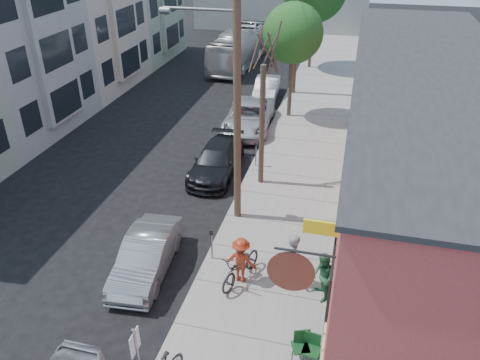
% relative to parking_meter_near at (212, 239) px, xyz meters
% --- Properties ---
extents(ground, '(120.00, 120.00, 0.00)m').
position_rel_parking_meter_near_xyz_m(ground, '(-2.25, -1.20, -0.98)').
color(ground, black).
extents(sidewalk, '(4.50, 58.00, 0.15)m').
position_rel_parking_meter_near_xyz_m(sidewalk, '(2.00, 9.80, -0.91)').
color(sidewalk, gray).
rests_on(sidewalk, ground).
extents(cafe_building, '(6.60, 20.20, 6.61)m').
position_rel_parking_meter_near_xyz_m(cafe_building, '(6.74, 3.79, 2.32)').
color(cafe_building, '#BA4845').
rests_on(cafe_building, ground).
extents(apartment_row, '(6.30, 32.00, 9.00)m').
position_rel_parking_meter_near_xyz_m(apartment_row, '(-14.10, 12.80, 3.52)').
color(apartment_row, '#98A78D').
rests_on(apartment_row, ground).
extents(parking_meter_near, '(0.14, 0.14, 1.24)m').
position_rel_parking_meter_near_xyz_m(parking_meter_near, '(0.00, 0.00, 0.00)').
color(parking_meter_near, slate).
rests_on(parking_meter_near, sidewalk).
extents(parking_meter_far, '(0.14, 0.14, 1.24)m').
position_rel_parking_meter_near_xyz_m(parking_meter_far, '(0.00, 7.28, 0.00)').
color(parking_meter_far, slate).
rests_on(parking_meter_far, sidewalk).
extents(utility_pole_near, '(3.57, 0.28, 10.00)m').
position_rel_parking_meter_near_xyz_m(utility_pole_near, '(0.14, 2.89, 4.43)').
color(utility_pole_near, '#503A28').
rests_on(utility_pole_near, sidewalk).
extents(utility_pole_far, '(1.80, 0.28, 10.00)m').
position_rel_parking_meter_near_xyz_m(utility_pole_far, '(0.20, 18.45, 4.36)').
color(utility_pole_far, '#503A28').
rests_on(utility_pole_far, sidewalk).
extents(tree_bare, '(0.24, 0.24, 5.44)m').
position_rel_parking_meter_near_xyz_m(tree_bare, '(0.55, 5.83, 1.89)').
color(tree_bare, '#44392C').
rests_on(tree_bare, sidewalk).
extents(tree_leafy_mid, '(3.40, 3.40, 6.60)m').
position_rel_parking_meter_near_xyz_m(tree_leafy_mid, '(0.55, 14.22, 4.06)').
color(tree_leafy_mid, '#44392C').
rests_on(tree_leafy_mid, sidewalk).
extents(patio_chair_a, '(0.56, 0.56, 0.88)m').
position_rel_parking_meter_near_xyz_m(patio_chair_a, '(3.92, -3.60, -0.39)').
color(patio_chair_a, '#113F1C').
rests_on(patio_chair_a, sidewalk).
extents(patio_chair_b, '(0.64, 0.64, 0.88)m').
position_rel_parking_meter_near_xyz_m(patio_chair_b, '(3.62, -3.57, -0.39)').
color(patio_chair_b, '#113F1C').
rests_on(patio_chair_b, sidewalk).
extents(patron_grey, '(0.65, 0.82, 1.98)m').
position_rel_parking_meter_near_xyz_m(patron_grey, '(2.90, -0.65, 0.16)').
color(patron_grey, slate).
rests_on(patron_grey, sidewalk).
extents(patron_green, '(0.90, 1.01, 1.72)m').
position_rel_parking_meter_near_xyz_m(patron_green, '(3.95, -1.07, 0.03)').
color(patron_green, '#28663D').
rests_on(patron_green, sidewalk).
extents(cyclist, '(1.15, 0.75, 1.68)m').
position_rel_parking_meter_near_xyz_m(cyclist, '(1.27, -0.85, 0.01)').
color(cyclist, maroon).
rests_on(cyclist, sidewalk).
extents(cyclist_bike, '(1.40, 2.28, 1.13)m').
position_rel_parking_meter_near_xyz_m(cyclist_bike, '(1.27, -0.85, -0.27)').
color(cyclist_bike, black).
rests_on(cyclist_bike, sidewalk).
extents(car_1, '(1.85, 4.35, 1.40)m').
position_rel_parking_meter_near_xyz_m(car_1, '(-2.03, -1.04, -0.28)').
color(car_1, gray).
rests_on(car_1, ground).
extents(car_2, '(2.01, 4.79, 1.38)m').
position_rel_parking_meter_near_xyz_m(car_2, '(-1.70, 6.33, -0.29)').
color(car_2, black).
rests_on(car_2, ground).
extents(car_3, '(2.93, 5.67, 1.53)m').
position_rel_parking_meter_near_xyz_m(car_3, '(-1.45, 11.96, -0.22)').
color(car_3, '#B9BEC1').
rests_on(car_3, ground).
extents(car_4, '(1.78, 4.28, 1.38)m').
position_rel_parking_meter_near_xyz_m(car_4, '(-1.45, 17.30, -0.29)').
color(car_4, '#9FA0A7').
rests_on(car_4, ground).
extents(bus, '(2.96, 10.21, 2.81)m').
position_rel_parking_meter_near_xyz_m(bus, '(-5.12, 24.62, 0.42)').
color(bus, silver).
rests_on(bus, ground).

